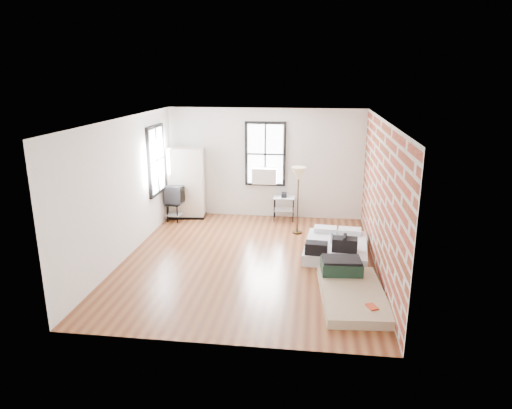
# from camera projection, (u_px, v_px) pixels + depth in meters

# --- Properties ---
(ground) EXTENTS (6.00, 6.00, 0.00)m
(ground) POSITION_uv_depth(u_px,v_px,m) (249.00, 260.00, 9.19)
(ground) COLOR #582917
(ground) RESTS_ON ground
(room_shell) EXTENTS (5.02, 6.02, 2.80)m
(room_shell) POSITION_uv_depth(u_px,v_px,m) (263.00, 172.00, 9.03)
(room_shell) COLOR silver
(room_shell) RESTS_ON ground
(mattress_main) EXTENTS (1.38, 1.79, 0.55)m
(mattress_main) POSITION_uv_depth(u_px,v_px,m) (336.00, 247.00, 9.49)
(mattress_main) COLOR white
(mattress_main) RESTS_ON ground
(mattress_bare) EXTENTS (1.17, 2.02, 0.42)m
(mattress_bare) POSITION_uv_depth(u_px,v_px,m) (350.00, 287.00, 7.74)
(mattress_bare) COLOR tan
(mattress_bare) RESTS_ON ground
(wardrobe) EXTENTS (0.96, 0.62, 1.81)m
(wardrobe) POSITION_uv_depth(u_px,v_px,m) (187.00, 183.00, 11.72)
(wardrobe) COLOR black
(wardrobe) RESTS_ON ground
(side_table) EXTENTS (0.55, 0.45, 0.71)m
(side_table) POSITION_uv_depth(u_px,v_px,m) (284.00, 201.00, 11.59)
(side_table) COLOR black
(side_table) RESTS_ON ground
(floor_lamp) EXTENTS (0.34, 0.34, 1.58)m
(floor_lamp) POSITION_uv_depth(u_px,v_px,m) (298.00, 177.00, 10.37)
(floor_lamp) COLOR #332311
(floor_lamp) RESTS_ON ground
(tv_stand) EXTENTS (0.51, 0.69, 0.91)m
(tv_stand) POSITION_uv_depth(u_px,v_px,m) (176.00, 195.00, 11.57)
(tv_stand) COLOR black
(tv_stand) RESTS_ON ground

